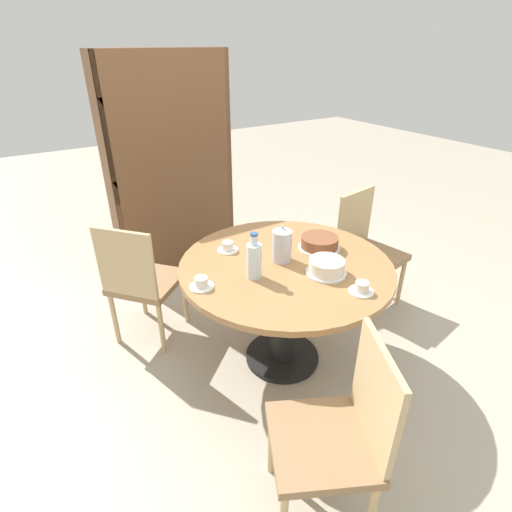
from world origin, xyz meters
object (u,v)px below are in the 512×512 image
(chair_c, at_px, (141,280))
(cup_b, at_px, (201,283))
(cake_main, at_px, (319,243))
(cup_a, at_px, (362,288))
(bookshelf, at_px, (173,174))
(cake_second, at_px, (327,267))
(chair_b, at_px, (366,248))
(chair_a, at_px, (338,432))
(coffee_pot, at_px, (282,245))
(water_bottle, at_px, (254,260))
(cup_c, at_px, (228,247))

(chair_c, bearing_deg, cup_b, 151.94)
(cake_main, relative_size, cup_a, 1.99)
(bookshelf, height_order, cake_second, bookshelf)
(chair_b, distance_m, chair_c, 1.69)
(bookshelf, bearing_deg, chair_a, 82.02)
(coffee_pot, bearing_deg, chair_a, -112.22)
(chair_a, height_order, cup_a, chair_a)
(water_bottle, distance_m, cake_second, 0.41)
(cake_main, height_order, cup_a, cake_main)
(bookshelf, distance_m, cake_second, 1.83)
(chair_c, height_order, cup_c, chair_c)
(chair_a, height_order, cake_main, chair_a)
(chair_c, bearing_deg, cup_c, -168.73)
(chair_a, xyz_separation_m, cup_b, (-0.15, 0.92, 0.28))
(chair_c, height_order, cake_second, chair_c)
(chair_a, bearing_deg, chair_c, -142.44)
(bookshelf, relative_size, cake_second, 8.08)
(chair_c, height_order, water_bottle, water_bottle)
(water_bottle, bearing_deg, cup_c, 85.07)
(chair_c, distance_m, cup_c, 0.66)
(chair_c, bearing_deg, cake_second, -179.26)
(water_bottle, distance_m, cup_b, 0.31)
(cake_second, xyz_separation_m, cup_a, (0.03, -0.24, -0.02))
(coffee_pot, distance_m, cup_a, 0.53)
(water_bottle, relative_size, cake_second, 1.18)
(coffee_pot, xyz_separation_m, water_bottle, (-0.24, -0.07, 0.01))
(cup_c, bearing_deg, cup_a, -65.42)
(cake_second, xyz_separation_m, cup_b, (-0.65, 0.25, -0.02))
(coffee_pot, bearing_deg, chair_c, 136.02)
(water_bottle, xyz_separation_m, cup_c, (0.03, 0.36, -0.09))
(bookshelf, bearing_deg, chair_c, 54.88)
(cake_second, bearing_deg, bookshelf, 94.81)
(coffee_pot, distance_m, cake_main, 0.30)
(cake_main, bearing_deg, coffee_pot, 178.99)
(cake_second, distance_m, cup_c, 0.64)
(coffee_pot, relative_size, cake_main, 0.87)
(cake_main, bearing_deg, chair_a, -125.87)
(cake_second, height_order, cup_b, cake_second)
(chair_c, bearing_deg, cake_main, -164.54)
(coffee_pot, height_order, water_bottle, water_bottle)
(chair_c, xyz_separation_m, bookshelf, (0.64, 0.91, 0.39))
(water_bottle, xyz_separation_m, cup_a, (0.39, -0.43, -0.09))
(water_bottle, bearing_deg, cup_b, 167.78)
(water_bottle, bearing_deg, chair_a, -99.47)
(coffee_pot, height_order, cake_main, coffee_pot)
(chair_c, xyz_separation_m, coffee_pot, (0.67, -0.65, 0.36))
(cake_second, distance_m, cup_b, 0.70)
(bookshelf, relative_size, cup_c, 14.02)
(chair_b, bearing_deg, cake_second, -161.39)
(chair_a, distance_m, cup_b, 0.98)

